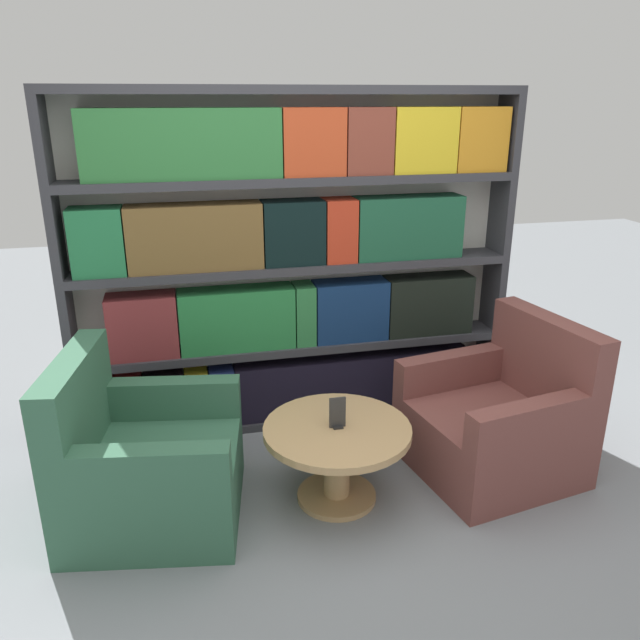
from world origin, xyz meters
TOP-DOWN VIEW (x-y plane):
  - ground_plane at (0.00, 0.00)m, footprint 14.00×14.00m
  - bookshelf at (-0.01, 1.26)m, footprint 2.76×0.30m
  - armchair_left at (-0.95, 0.41)m, footprint 0.96×0.94m
  - armchair_right at (1.01, 0.41)m, footprint 0.96×0.95m
  - coffee_table at (0.03, 0.32)m, footprint 0.77×0.77m
  - table_sign at (0.03, 0.32)m, footprint 0.09×0.06m

SIDE VIEW (x-z plane):
  - ground_plane at x=0.00m, z-range 0.00..0.00m
  - armchair_left at x=-0.95m, z-range -0.15..0.73m
  - armchair_right at x=1.01m, z-range -0.15..0.73m
  - coffee_table at x=0.03m, z-range 0.09..0.53m
  - table_sign at x=0.03m, z-range 0.42..0.59m
  - bookshelf at x=-0.01m, z-range -0.02..2.08m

